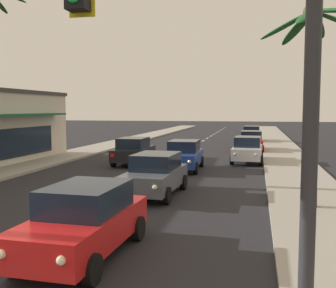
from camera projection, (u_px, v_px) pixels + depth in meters
sidewalk_right at (290, 163)px, 25.36m from camera, size 3.20×110.00×0.14m
sidewalk_left at (62, 157)px, 28.70m from camera, size 3.20×110.00×0.14m
lane_markings at (177, 160)px, 27.68m from camera, size 4.28×89.73×0.01m
traffic_signal_mast at (87, 18)px, 6.05m from camera, size 10.26×0.41×6.87m
sedan_lead_at_stop_bar at (84, 220)px, 9.48m from camera, size 2.06×4.49×1.68m
sedan_third_in_queue at (155, 174)px, 16.23m from camera, size 2.07×4.50×1.68m
sedan_fifth_in_queue at (184, 155)px, 22.99m from camera, size 2.04×4.49×1.68m
sedan_oncoming_far at (134, 151)px, 25.37m from camera, size 1.97×4.46×1.68m
sedan_parked_nearest_kerb at (252, 134)px, 42.59m from camera, size 2.02×4.48×1.68m
sedan_parked_mid_kerb at (247, 149)px, 26.19m from camera, size 2.05×4.49×1.68m
sedan_parked_far_kerb at (251, 141)px, 33.12m from camera, size 2.02×4.48×1.68m
palm_right_second at (312, 61)px, 13.39m from camera, size 3.44×3.47×6.93m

